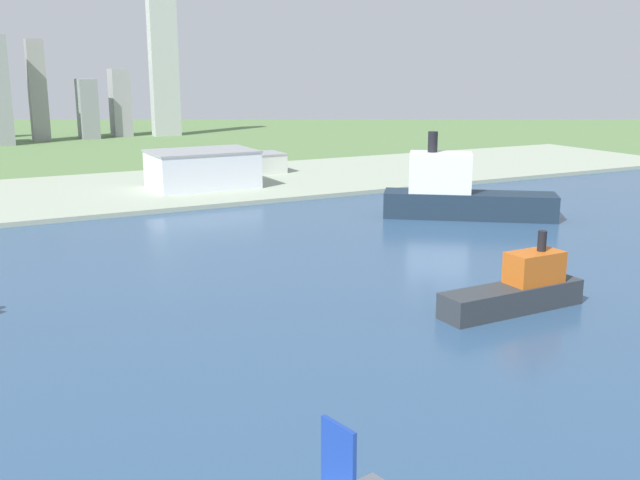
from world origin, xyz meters
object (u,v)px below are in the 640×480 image
Objects in this scene: cargo_ship at (460,194)px; container_barge at (518,290)px; warehouse_annex at (249,163)px; warehouse_main at (202,169)px.

cargo_ship is 1.60× the size of container_barge.
warehouse_annex is (-38.96, 170.24, -2.47)m from cargo_ship.
container_barge is at bearing -120.82° from cargo_ship.
cargo_ship is 155.14m from warehouse_main.
container_barge is 290.79m from warehouse_annex.
warehouse_main is at bearing -138.61° from warehouse_annex.
warehouse_main is 1.32× the size of warehouse_annex.
cargo_ship is at bearing 59.18° from container_barge.
container_barge is (-70.87, -118.77, -4.99)m from cargo_ship.
warehouse_main reaches higher than warehouse_annex.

